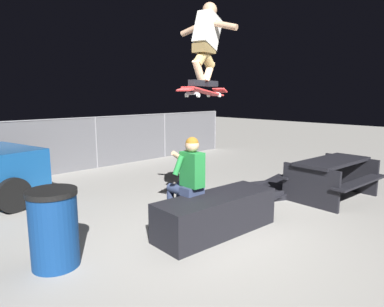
{
  "coord_description": "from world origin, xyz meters",
  "views": [
    {
      "loc": [
        -3.31,
        -3.05,
        1.97
      ],
      "look_at": [
        -0.0,
        0.34,
        1.15
      ],
      "focal_mm": 31.81,
      "sensor_mm": 36.0,
      "label": 1
    }
  ],
  "objects_px": {
    "person_sitting_on_ledge": "(187,177)",
    "skater_airborne": "(206,40)",
    "kicker_ramp": "(272,191)",
    "picnic_table_back": "(332,172)",
    "trash_bin": "(54,228)",
    "skateboard": "(204,92)",
    "ledge_box_main": "(216,214)"
  },
  "relations": [
    {
      "from": "person_sitting_on_ledge",
      "to": "skater_airborne",
      "type": "xyz_separation_m",
      "value": [
        0.18,
        -0.2,
        1.92
      ]
    },
    {
      "from": "kicker_ramp",
      "to": "picnic_table_back",
      "type": "height_order",
      "value": "picnic_table_back"
    },
    {
      "from": "person_sitting_on_ledge",
      "to": "trash_bin",
      "type": "distance_m",
      "value": 1.91
    },
    {
      "from": "skateboard",
      "to": "picnic_table_back",
      "type": "xyz_separation_m",
      "value": [
        2.94,
        -0.61,
        -1.52
      ]
    },
    {
      "from": "kicker_ramp",
      "to": "trash_bin",
      "type": "height_order",
      "value": "trash_bin"
    },
    {
      "from": "picnic_table_back",
      "to": "trash_bin",
      "type": "height_order",
      "value": "trash_bin"
    },
    {
      "from": "person_sitting_on_ledge",
      "to": "picnic_table_back",
      "type": "xyz_separation_m",
      "value": [
        3.06,
        -0.82,
        -0.29
      ]
    },
    {
      "from": "trash_bin",
      "to": "picnic_table_back",
      "type": "bearing_deg",
      "value": -12.25
    },
    {
      "from": "ledge_box_main",
      "to": "skater_airborne",
      "type": "relative_size",
      "value": 1.7
    },
    {
      "from": "ledge_box_main",
      "to": "skateboard",
      "type": "relative_size",
      "value": 1.83
    },
    {
      "from": "skateboard",
      "to": "skater_airborne",
      "type": "bearing_deg",
      "value": 11.87
    },
    {
      "from": "person_sitting_on_ledge",
      "to": "trash_bin",
      "type": "bearing_deg",
      "value": 172.27
    },
    {
      "from": "skater_airborne",
      "to": "trash_bin",
      "type": "bearing_deg",
      "value": 167.56
    },
    {
      "from": "skateboard",
      "to": "picnic_table_back",
      "type": "distance_m",
      "value": 3.36
    },
    {
      "from": "ledge_box_main",
      "to": "person_sitting_on_ledge",
      "type": "height_order",
      "value": "person_sitting_on_ledge"
    },
    {
      "from": "picnic_table_back",
      "to": "ledge_box_main",
      "type": "bearing_deg",
      "value": 171.58
    },
    {
      "from": "kicker_ramp",
      "to": "ledge_box_main",
      "type": "bearing_deg",
      "value": -167.32
    },
    {
      "from": "picnic_table_back",
      "to": "kicker_ramp",
      "type": "bearing_deg",
      "value": 122.75
    },
    {
      "from": "ledge_box_main",
      "to": "person_sitting_on_ledge",
      "type": "bearing_deg",
      "value": 117.46
    },
    {
      "from": "person_sitting_on_ledge",
      "to": "skateboard",
      "type": "xyz_separation_m",
      "value": [
        0.12,
        -0.21,
        1.23
      ]
    },
    {
      "from": "ledge_box_main",
      "to": "picnic_table_back",
      "type": "xyz_separation_m",
      "value": [
        2.86,
        -0.42,
        0.22
      ]
    },
    {
      "from": "person_sitting_on_ledge",
      "to": "ledge_box_main",
      "type": "bearing_deg",
      "value": -62.54
    },
    {
      "from": "ledge_box_main",
      "to": "trash_bin",
      "type": "bearing_deg",
      "value": 162.63
    },
    {
      "from": "kicker_ramp",
      "to": "trash_bin",
      "type": "bearing_deg",
      "value": 178.16
    },
    {
      "from": "ledge_box_main",
      "to": "skateboard",
      "type": "xyz_separation_m",
      "value": [
        -0.08,
        0.18,
        1.74
      ]
    },
    {
      "from": "ledge_box_main",
      "to": "person_sitting_on_ledge",
      "type": "xyz_separation_m",
      "value": [
        -0.21,
        0.39,
        0.51
      ]
    },
    {
      "from": "ledge_box_main",
      "to": "picnic_table_back",
      "type": "distance_m",
      "value": 2.9
    },
    {
      "from": "kicker_ramp",
      "to": "person_sitting_on_ledge",
      "type": "bearing_deg",
      "value": -177.35
    },
    {
      "from": "skateboard",
      "to": "trash_bin",
      "type": "relative_size",
      "value": 1.13
    },
    {
      "from": "person_sitting_on_ledge",
      "to": "skater_airborne",
      "type": "bearing_deg",
      "value": -47.8
    },
    {
      "from": "kicker_ramp",
      "to": "picnic_table_back",
      "type": "distance_m",
      "value": 1.19
    },
    {
      "from": "skateboard",
      "to": "trash_bin",
      "type": "distance_m",
      "value": 2.57
    }
  ]
}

